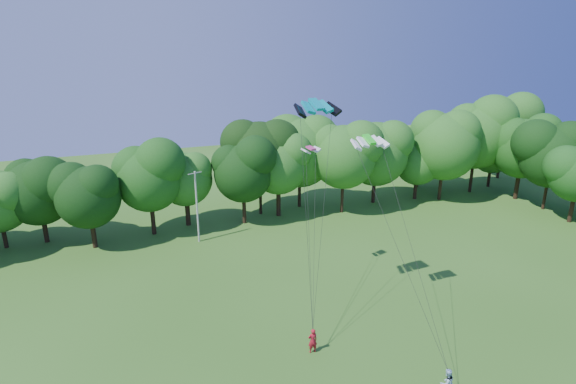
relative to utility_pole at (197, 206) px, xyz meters
name	(u,v)px	position (x,y,z in m)	size (l,w,h in m)	color
utility_pole	(197,206)	(0.00, 0.00, 0.00)	(1.47, 0.63, 7.71)	#B6B5AC
kite_flyer_left	(313,341)	(3.68, -21.11, -3.09)	(0.65, 0.43, 1.79)	#AF1624
kite_flyer_right	(447,383)	(9.32, -27.63, -3.06)	(0.90, 0.70, 1.84)	#A9CDEB
kite_teal	(316,104)	(6.10, -15.80, 11.89)	(3.30, 1.67, 0.76)	#048894
kite_green	(369,139)	(9.25, -17.81, 9.57)	(2.62, 1.21, 0.59)	#22E623
kite_pink	(311,148)	(7.68, -11.47, 7.83)	(1.76, 1.20, 0.27)	#CD397F
tree_back_center	(260,150)	(8.73, 5.65, 4.10)	(8.90, 8.90, 12.94)	black
tree_back_east	(420,144)	(33.83, 8.05, 2.57)	(7.21, 7.21, 10.49)	#322014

